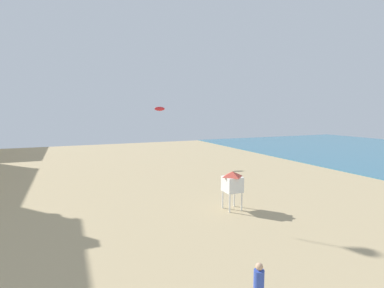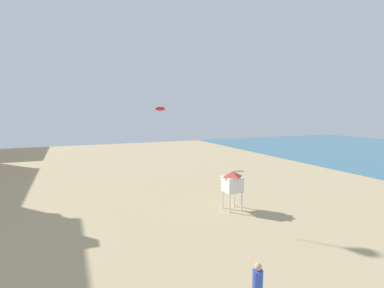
% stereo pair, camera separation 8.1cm
% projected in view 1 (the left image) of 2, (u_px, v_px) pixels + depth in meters
% --- Properties ---
extents(kite_flyer, '(0.34, 0.34, 1.64)m').
position_uv_depth(kite_flyer, '(259.00, 284.00, 9.24)').
color(kite_flyer, '#383D4C').
rests_on(kite_flyer, ground).
extents(lifeguard_stand, '(1.10, 1.10, 2.55)m').
position_uv_depth(lifeguard_stand, '(232.00, 182.00, 18.90)').
color(lifeguard_stand, white).
rests_on(lifeguard_stand, ground).
extents(kite_red_parafoil_2, '(1.28, 0.36, 0.50)m').
position_uv_depth(kite_red_parafoil_2, '(160.00, 109.00, 35.01)').
color(kite_red_parafoil_2, red).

